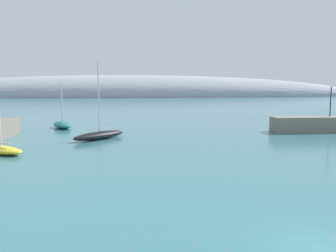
# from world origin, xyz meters

# --- Properties ---
(distant_ridge) EXTENTS (331.41, 61.97, 28.60)m
(distant_ridge) POSITION_xyz_m (2.06, 223.75, 0.00)
(distant_ridge) COLOR #999EA8
(distant_ridge) RESTS_ON ground
(sailboat_teal_near_shore) EXTENTS (4.55, 6.30, 7.40)m
(sailboat_teal_near_shore) POSITION_xyz_m (-16.88, 44.58, 0.57)
(sailboat_teal_near_shore) COLOR #1E6B70
(sailboat_teal_near_shore) RESTS_ON water
(sailboat_yellow_mid_mooring) EXTENTS (5.97, 5.42, 10.72)m
(sailboat_yellow_mid_mooring) POSITION_xyz_m (-19.61, 23.72, 0.53)
(sailboat_yellow_mid_mooring) COLOR yellow
(sailboat_yellow_mid_mooring) RESTS_ON water
(sailboat_black_outer_mooring) EXTENTS (7.09, 7.07, 9.67)m
(sailboat_black_outer_mooring) POSITION_xyz_m (-10.44, 31.95, 0.56)
(sailboat_black_outer_mooring) COLOR black
(sailboat_black_outer_mooring) RESTS_ON water
(harbor_lamp_post) EXTENTS (0.36, 0.36, 4.60)m
(harbor_lamp_post) POSITION_xyz_m (23.08, 35.17, 5.01)
(harbor_lamp_post) COLOR black
(harbor_lamp_post) RESTS_ON breakwater_rocks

